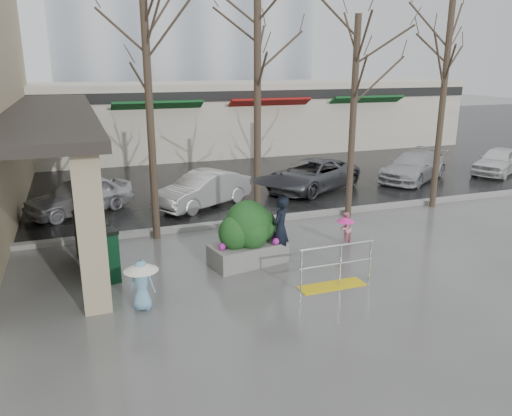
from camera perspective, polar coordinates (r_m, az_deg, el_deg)
ground at (r=12.44m, az=0.67°, el=-7.60°), size 120.00×120.00×0.00m
street_asphalt at (r=33.28m, az=-12.91°, el=7.08°), size 120.00×36.00×0.01m
curb at (r=15.97m, az=-4.39°, el=-1.90°), size 120.00×0.30×0.15m
canopy_slab at (r=18.72m, az=-22.71°, el=10.68°), size 2.80×18.00×0.25m
pillar_front at (r=10.66m, az=-18.33°, el=-2.50°), size 0.55×0.55×3.50m
pillar_back at (r=16.97m, az=-19.23°, el=4.16°), size 0.55×0.55×3.50m
storefront_row at (r=29.40m, az=-8.18°, el=10.12°), size 34.00×6.74×4.00m
handrail at (r=11.82m, az=8.99°, el=-7.13°), size 1.90×0.50×1.03m
tree_west at (r=14.39m, az=-12.38°, el=16.09°), size 3.20×3.20×6.80m
tree_midwest at (r=15.18m, az=0.16°, el=16.99°), size 3.20×3.20×7.00m
tree_mideast at (r=16.61m, az=11.31°, el=15.33°), size 3.20×3.20×6.50m
tree_east at (r=18.65m, az=21.05°, el=16.27°), size 3.20×3.20×7.20m
woman at (r=12.81m, az=2.85°, el=0.23°), size 1.47×1.47×2.39m
child_pink at (r=14.48m, az=10.16°, el=-2.06°), size 0.59×0.55×0.96m
child_blue at (r=10.78m, az=-12.94°, el=-7.93°), size 0.73×0.73×1.11m
planter at (r=12.84m, az=-0.92°, el=-2.94°), size 2.09×1.32×1.69m
news_boxes at (r=13.15m, az=-17.84°, el=-4.03°), size 1.02×2.38×1.30m
car_a at (r=18.32m, az=-19.53°, el=1.37°), size 3.97×3.03×1.26m
car_b at (r=18.21m, az=-6.06°, el=2.13°), size 3.99×3.04×1.26m
car_c at (r=20.64m, az=6.44°, el=3.78°), size 4.99×3.94×1.26m
car_d at (r=23.35m, az=17.60°, el=4.57°), size 4.63×3.74×1.26m
car_e at (r=26.15m, az=25.99°, el=4.86°), size 3.97×3.02×1.26m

